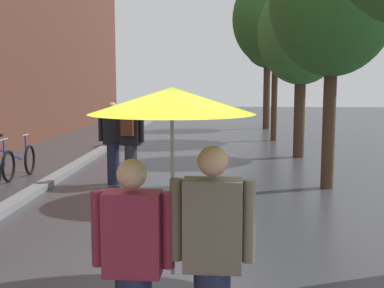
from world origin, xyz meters
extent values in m
cube|color=slate|center=(-3.20, 10.00, 0.06)|extent=(0.30, 36.00, 0.12)
cylinder|color=#473323|center=(2.60, 6.48, 1.32)|extent=(0.26, 0.26, 2.65)
cylinder|color=#473323|center=(2.74, 10.64, 1.22)|extent=(0.31, 0.31, 2.45)
ellipsoid|color=#387533|center=(2.74, 10.64, 3.55)|extent=(2.46, 2.46, 2.92)
cylinder|color=#473323|center=(2.53, 14.68, 1.56)|extent=(0.22, 0.22, 3.12)
ellipsoid|color=#2D6628|center=(2.53, 14.68, 4.44)|extent=(3.15, 3.15, 3.51)
cylinder|color=#473323|center=(2.76, 19.41, 1.60)|extent=(0.32, 0.32, 3.19)
ellipsoid|color=#235623|center=(2.76, 19.41, 4.33)|extent=(2.40, 2.40, 3.04)
torus|color=black|center=(-4.15, 6.77, 0.35)|extent=(0.09, 0.70, 0.70)
cylinder|color=#233DA8|center=(-4.23, 6.77, 0.64)|extent=(0.04, 0.04, 0.58)
cylinder|color=#9E9EA3|center=(-4.23, 6.77, 0.93)|extent=(0.05, 0.46, 0.03)
torus|color=black|center=(-4.01, 7.66, 0.35)|extent=(0.11, 0.70, 0.70)
cylinder|color=#233DA8|center=(-4.63, 7.62, 0.55)|extent=(0.88, 0.09, 0.43)
cylinder|color=#233DA8|center=(-4.10, 7.65, 0.64)|extent=(0.04, 0.04, 0.58)
cylinder|color=#9E9EA3|center=(-4.10, 7.65, 0.93)|extent=(0.06, 0.46, 0.03)
cube|color=maroon|center=(-0.29, -0.12, 1.09)|extent=(0.41, 0.24, 0.60)
sphere|color=tan|center=(-0.29, -0.12, 1.52)|extent=(0.21, 0.21, 0.21)
cylinder|color=maroon|center=(-0.54, -0.11, 1.12)|extent=(0.09, 0.09, 0.54)
cylinder|color=maroon|center=(-0.04, -0.13, 1.12)|extent=(0.09, 0.09, 0.54)
cube|color=#665B4C|center=(0.26, -0.14, 1.17)|extent=(0.41, 0.24, 0.64)
sphere|color=tan|center=(0.26, -0.14, 1.62)|extent=(0.21, 0.21, 0.21)
cylinder|color=#665B4C|center=(0.01, -0.13, 1.20)|extent=(0.09, 0.09, 0.57)
cylinder|color=#665B4C|center=(0.51, -0.15, 1.20)|extent=(0.09, 0.09, 0.57)
cylinder|color=#9E9EA3|center=(-0.01, -0.11, 1.38)|extent=(0.02, 0.02, 1.15)
cone|color=#BCE019|center=(-0.01, -0.11, 2.02)|extent=(1.14, 1.14, 0.18)
cylinder|color=#1E233D|center=(-1.84, 6.66, 0.43)|extent=(0.26, 0.26, 0.86)
cube|color=black|center=(-1.84, 6.66, 1.18)|extent=(0.43, 0.27, 0.65)
sphere|color=tan|center=(-1.84, 6.66, 1.63)|extent=(0.21, 0.21, 0.21)
cylinder|color=black|center=(-1.59, 6.70, 1.22)|extent=(0.09, 0.09, 0.58)
cylinder|color=black|center=(-2.08, 6.62, 1.22)|extent=(0.09, 0.09, 0.58)
cube|color=black|center=(-1.86, 6.80, 1.25)|extent=(0.28, 0.18, 0.36)
cylinder|color=#2D2D33|center=(-1.43, 6.49, 0.43)|extent=(0.26, 0.26, 0.86)
cube|color=black|center=(-1.43, 6.49, 1.18)|extent=(0.44, 0.31, 0.65)
sphere|color=tan|center=(-1.43, 6.49, 1.63)|extent=(0.21, 0.21, 0.21)
cylinder|color=black|center=(-1.67, 6.55, 1.22)|extent=(0.09, 0.09, 0.58)
cylinder|color=black|center=(-1.18, 6.43, 1.22)|extent=(0.09, 0.09, 0.58)
cube|color=#592D19|center=(-1.46, 6.35, 1.25)|extent=(0.29, 0.20, 0.36)
camera|label=1|loc=(0.26, -3.39, 2.14)|focal=45.44mm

